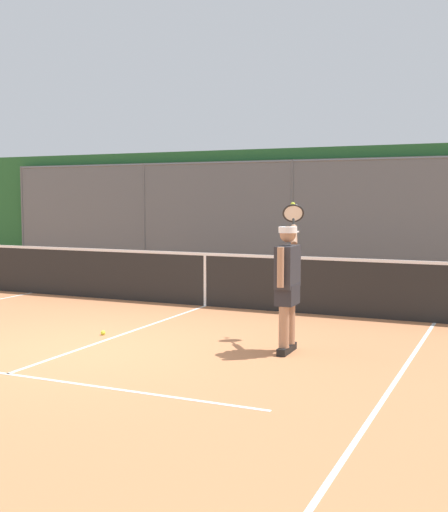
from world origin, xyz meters
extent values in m
plane|color=#C67A4C|center=(0.00, 0.00, 0.00)|extent=(60.00, 60.00, 0.00)
cube|color=white|center=(0.00, 1.32, 0.00)|extent=(6.16, 0.05, 0.01)
cube|color=white|center=(-3.95, 0.86, 0.00)|extent=(0.05, 9.12, 0.01)
cube|color=white|center=(0.00, -1.19, 0.00)|extent=(0.05, 5.02, 0.01)
cylinder|color=#565B60|center=(0.00, -8.62, 1.44)|extent=(0.07, 0.07, 2.87)
cylinder|color=#565B60|center=(4.22, -8.62, 1.44)|extent=(0.07, 0.07, 2.87)
cylinder|color=#565B60|center=(8.44, -8.62, 1.44)|extent=(0.07, 0.07, 2.87)
cylinder|color=#565B60|center=(0.00, -8.62, 2.83)|extent=(16.87, 0.05, 0.05)
cube|color=#565B60|center=(0.00, -8.62, 1.44)|extent=(16.87, 0.02, 2.87)
cube|color=#235B2D|center=(0.00, -9.27, 1.59)|extent=(19.87, 0.90, 3.17)
cube|color=silver|center=(0.00, -8.44, 0.07)|extent=(17.87, 0.18, 0.15)
cube|color=black|center=(0.00, -3.70, 0.46)|extent=(10.04, 0.02, 0.91)
cube|color=white|center=(0.00, -3.70, 0.94)|extent=(10.04, 0.04, 0.05)
cube|color=white|center=(0.00, -3.70, 0.46)|extent=(0.05, 0.04, 0.91)
cube|color=black|center=(-2.48, -0.78, 0.04)|extent=(0.12, 0.26, 0.09)
cylinder|color=#A87A5B|center=(-2.48, -0.78, 0.45)|extent=(0.13, 0.13, 0.73)
cube|color=black|center=(-2.48, -1.03, 0.04)|extent=(0.12, 0.26, 0.09)
cylinder|color=#A87A5B|center=(-2.48, -1.03, 0.45)|extent=(0.13, 0.13, 0.73)
cube|color=#28282D|center=(-2.48, -0.90, 0.74)|extent=(0.23, 0.39, 0.26)
cube|color=#2D2D33|center=(-2.48, -0.90, 1.08)|extent=(0.22, 0.45, 0.53)
cylinder|color=#A87A5B|center=(-2.49, -0.62, 1.10)|extent=(0.08, 0.08, 0.48)
cylinder|color=#A87A5B|center=(-2.42, -1.33, 1.45)|extent=(0.20, 0.37, 0.28)
sphere|color=#A87A5B|center=(-2.48, -0.90, 1.49)|extent=(0.20, 0.20, 0.20)
cylinder|color=white|center=(-2.48, -0.90, 1.54)|extent=(0.24, 0.24, 0.08)
cube|color=white|center=(-2.48, -1.01, 1.51)|extent=(0.17, 0.18, 0.02)
cylinder|color=black|center=(-2.35, -1.54, 1.60)|extent=(0.09, 0.17, 0.13)
torus|color=black|center=(-2.28, -1.72, 1.72)|extent=(0.34, 0.27, 0.26)
cylinder|color=silver|center=(-2.28, -1.72, 1.72)|extent=(0.28, 0.21, 0.21)
sphere|color=#CCDB33|center=(-2.22, -1.89, 1.84)|extent=(0.07, 0.07, 0.07)
sphere|color=#CCDB33|center=(0.23, -0.84, 0.03)|extent=(0.07, 0.07, 0.07)
camera|label=1|loc=(-5.06, 6.78, 1.93)|focal=45.95mm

